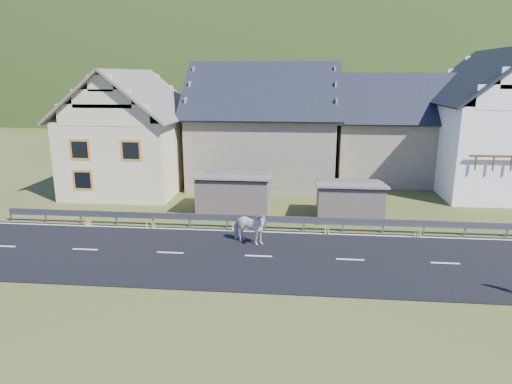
# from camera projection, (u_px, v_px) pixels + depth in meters

# --- Properties ---
(ground) EXTENTS (160.00, 160.00, 0.00)m
(ground) POSITION_uv_depth(u_px,v_px,m) (258.00, 257.00, 20.17)
(ground) COLOR #334012
(ground) RESTS_ON ground
(road) EXTENTS (60.00, 7.00, 0.04)m
(road) POSITION_uv_depth(u_px,v_px,m) (258.00, 256.00, 20.17)
(road) COLOR black
(road) RESTS_ON ground
(lane_markings) EXTENTS (60.00, 6.60, 0.01)m
(lane_markings) POSITION_uv_depth(u_px,v_px,m) (258.00, 256.00, 20.16)
(lane_markings) COLOR silver
(lane_markings) RESTS_ON road
(guardrail) EXTENTS (28.10, 0.09, 0.75)m
(guardrail) POSITION_uv_depth(u_px,v_px,m) (265.00, 219.00, 23.58)
(guardrail) COLOR #93969B
(guardrail) RESTS_ON ground
(shed_left) EXTENTS (4.30, 3.30, 2.40)m
(shed_left) POSITION_uv_depth(u_px,v_px,m) (235.00, 194.00, 26.35)
(shed_left) COLOR #6C5E52
(shed_left) RESTS_ON ground
(shed_right) EXTENTS (3.80, 2.90, 2.20)m
(shed_right) POSITION_uv_depth(u_px,v_px,m) (349.00, 201.00, 25.27)
(shed_right) COLOR #6C5E52
(shed_right) RESTS_ON ground
(house_cream) EXTENTS (7.80, 9.80, 8.30)m
(house_cream) POSITION_uv_depth(u_px,v_px,m) (131.00, 126.00, 31.59)
(house_cream) COLOR beige
(house_cream) RESTS_ON ground
(house_stone_a) EXTENTS (10.80, 9.80, 8.90)m
(house_stone_a) POSITION_uv_depth(u_px,v_px,m) (264.00, 119.00, 33.55)
(house_stone_a) COLOR gray
(house_stone_a) RESTS_ON ground
(house_stone_b) EXTENTS (9.80, 8.80, 8.10)m
(house_stone_b) POSITION_uv_depth(u_px,v_px,m) (397.00, 123.00, 34.63)
(house_stone_b) COLOR gray
(house_stone_b) RESTS_ON ground
(house_white) EXTENTS (8.80, 10.80, 9.70)m
(house_white) POSITION_uv_depth(u_px,v_px,m) (497.00, 116.00, 30.95)
(house_white) COLOR white
(house_white) RESTS_ON ground
(mountain) EXTENTS (440.00, 280.00, 260.00)m
(mountain) POSITION_uv_depth(u_px,v_px,m) (308.00, 140.00, 198.10)
(mountain) COLOR #213A0F
(mountain) RESTS_ON ground
(conifer_patch) EXTENTS (76.00, 50.00, 28.00)m
(conifer_patch) POSITION_uv_depth(u_px,v_px,m) (103.00, 81.00, 129.87)
(conifer_patch) COLOR black
(conifer_patch) RESTS_ON ground
(horse) EXTENTS (1.52, 2.08, 1.60)m
(horse) POSITION_uv_depth(u_px,v_px,m) (249.00, 228.00, 21.44)
(horse) COLOR silver
(horse) RESTS_ON road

